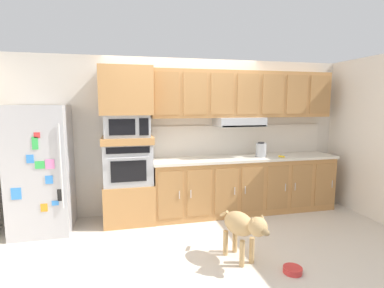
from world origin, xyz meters
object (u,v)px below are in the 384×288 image
electric_kettle (261,150)px  dog (243,226)px  refrigerator (41,169)px  dog_food_bowl (293,270)px  microwave (127,126)px  screwdriver (282,156)px  built_in_oven (128,163)px

electric_kettle → dog: 1.82m
refrigerator → dog_food_bowl: bearing=-32.0°
microwave → screwdriver: 2.50m
electric_kettle → dog_food_bowl: size_ratio=1.20×
dog → dog_food_bowl: 0.67m
screwdriver → electric_kettle: (-0.31, 0.12, 0.10)m
built_in_oven → microwave: bearing=-0.8°
dog → electric_kettle: bearing=129.8°
dog → built_in_oven: bearing=-159.0°
screwdriver → electric_kettle: electric_kettle is taller
refrigerator → built_in_oven: size_ratio=2.51×
built_in_oven → screwdriver: size_ratio=4.16×
refrigerator → microwave: bearing=3.3°
refrigerator → built_in_oven: refrigerator is taller
microwave → dog: microwave is taller
electric_kettle → screwdriver: bearing=-20.3°
built_in_oven → screwdriver: built_in_oven is taller
microwave → electric_kettle: bearing=-1.3°
refrigerator → built_in_oven: 1.18m
microwave → screwdriver: bearing=-3.8°
microwave → dog: (1.21, -1.49, -1.04)m
microwave → refrigerator: bearing=-176.7°
dog_food_bowl → microwave: bearing=132.0°
microwave → electric_kettle: (2.12, -0.05, -0.43)m
built_in_oven → microwave: (0.00, -0.00, 0.56)m
electric_kettle → dog_food_bowl: electric_kettle is taller
electric_kettle → dog: electric_kettle is taller
built_in_oven → dog_food_bowl: (1.65, -1.83, -0.87)m
screwdriver → dog_food_bowl: screwdriver is taller
microwave → dog_food_bowl: 2.85m
screwdriver → dog_food_bowl: 2.05m
built_in_oven → electric_kettle: bearing=-1.3°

